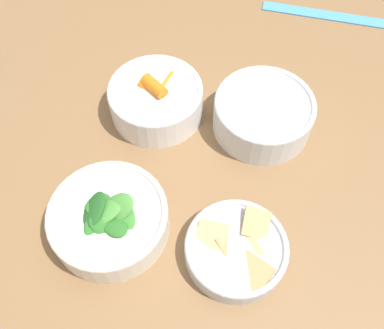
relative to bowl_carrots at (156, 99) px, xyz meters
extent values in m
plane|color=brown|center=(0.13, -0.09, -0.80)|extent=(10.00, 10.00, 0.00)
cube|color=olive|center=(0.13, -0.09, -0.05)|extent=(1.25, 1.07, 0.03)
cube|color=brown|center=(-0.44, 0.39, -0.43)|extent=(0.06, 0.06, 0.74)
cylinder|color=white|center=(0.00, 0.00, -0.01)|extent=(0.16, 0.16, 0.06)
torus|color=white|center=(0.00, 0.00, 0.02)|extent=(0.16, 0.16, 0.01)
cylinder|color=orange|center=(0.02, 0.00, 0.01)|extent=(0.02, 0.05, 0.02)
cylinder|color=orange|center=(0.00, 0.01, 0.01)|extent=(0.05, 0.06, 0.02)
cylinder|color=orange|center=(0.05, 0.00, 0.01)|extent=(0.04, 0.04, 0.02)
cylinder|color=orange|center=(0.01, 0.03, 0.01)|extent=(0.03, 0.04, 0.02)
cylinder|color=orange|center=(0.00, 0.00, 0.02)|extent=(0.06, 0.03, 0.02)
cylinder|color=orange|center=(0.00, 0.00, 0.03)|extent=(0.05, 0.04, 0.02)
cylinder|color=silver|center=(0.02, -0.23, -0.01)|extent=(0.18, 0.18, 0.05)
torus|color=silver|center=(0.02, -0.23, 0.02)|extent=(0.18, 0.18, 0.01)
ellipsoid|color=#235B23|center=(0.00, -0.24, 0.02)|extent=(0.04, 0.06, 0.05)
ellipsoid|color=#2D7028|center=(0.01, -0.26, 0.02)|extent=(0.03, 0.04, 0.02)
ellipsoid|color=#2D7028|center=(0.03, -0.25, 0.02)|extent=(0.06, 0.05, 0.02)
ellipsoid|color=#235B23|center=(0.05, -0.18, 0.00)|extent=(0.05, 0.05, 0.02)
ellipsoid|color=#2D7028|center=(0.02, -0.25, 0.01)|extent=(0.05, 0.04, 0.04)
ellipsoid|color=#4C933D|center=(0.02, -0.23, 0.02)|extent=(0.06, 0.06, 0.03)
ellipsoid|color=#3D8433|center=(0.04, -0.23, 0.01)|extent=(0.06, 0.07, 0.03)
ellipsoid|color=#2D7028|center=(0.00, -0.22, 0.02)|extent=(0.05, 0.06, 0.02)
ellipsoid|color=#4C933D|center=(0.03, -0.22, 0.02)|extent=(0.07, 0.06, 0.05)
cylinder|color=silver|center=(0.18, 0.03, 0.00)|extent=(0.17, 0.17, 0.06)
torus|color=silver|center=(0.18, 0.03, 0.03)|extent=(0.17, 0.17, 0.01)
cylinder|color=brown|center=(0.18, 0.03, -0.01)|extent=(0.15, 0.15, 0.03)
ellipsoid|color=#A36B4C|center=(0.17, 0.04, 0.01)|extent=(0.01, 0.01, 0.01)
ellipsoid|color=#8E5B3D|center=(0.12, 0.04, 0.01)|extent=(0.01, 0.01, 0.01)
ellipsoid|color=#AD7551|center=(0.21, 0.00, 0.01)|extent=(0.01, 0.01, 0.01)
ellipsoid|color=#8E5B3D|center=(0.14, 0.08, 0.01)|extent=(0.01, 0.01, 0.01)
ellipsoid|color=#AD7551|center=(0.18, -0.04, 0.01)|extent=(0.01, 0.01, 0.01)
ellipsoid|color=#8E5B3D|center=(0.16, 0.06, 0.01)|extent=(0.01, 0.01, 0.01)
ellipsoid|color=#AD7551|center=(0.25, -0.01, 0.01)|extent=(0.01, 0.01, 0.01)
ellipsoid|color=#A36B4C|center=(0.24, -0.02, 0.01)|extent=(0.01, 0.01, 0.01)
ellipsoid|color=#AD7551|center=(0.17, -0.02, 0.01)|extent=(0.01, 0.01, 0.01)
cylinder|color=beige|center=(0.25, 0.03, 0.01)|extent=(0.02, 0.02, 0.01)
cylinder|color=beige|center=(0.12, 0.04, 0.01)|extent=(0.03, 0.03, 0.01)
cylinder|color=#E0A88E|center=(0.14, 0.01, 0.01)|extent=(0.03, 0.03, 0.01)
cylinder|color=#E0A88E|center=(0.12, 0.04, 0.01)|extent=(0.03, 0.03, 0.01)
cylinder|color=silver|center=(0.20, -0.21, -0.02)|extent=(0.15, 0.15, 0.03)
torus|color=silver|center=(0.20, -0.21, 0.00)|extent=(0.15, 0.15, 0.01)
cube|color=tan|center=(0.21, -0.21, -0.01)|extent=(0.07, 0.08, 0.03)
cube|color=tan|center=(0.21, -0.21, -0.01)|extent=(0.06, 0.06, 0.02)
cube|color=tan|center=(0.23, -0.24, -0.01)|extent=(0.07, 0.06, 0.02)
cube|color=tan|center=(0.16, -0.21, 0.00)|extent=(0.04, 0.04, 0.02)
cube|color=tan|center=(0.22, -0.17, 0.00)|extent=(0.04, 0.05, 0.02)
cube|color=#4C99E0|center=(0.28, 0.36, -0.03)|extent=(0.33, 0.06, 0.00)
camera|label=1|loc=(0.21, -0.44, 0.57)|focal=40.00mm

